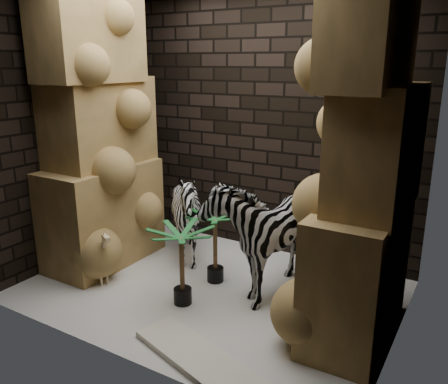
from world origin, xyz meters
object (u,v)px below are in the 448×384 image
Objects in this scene: zebra_right at (268,221)px; palm_front at (215,246)px; zebra_left at (187,221)px; palm_back at (182,266)px; surfboard at (209,367)px; giraffe_toy at (99,254)px.

zebra_right reaches higher than palm_front.
zebra_left is at bearing -175.96° from zebra_right.
zebra_right reaches higher than palm_back.
zebra_right is 0.62m from palm_front.
zebra_left is 1.96m from surfboard.
zebra_right is 1.29× the size of zebra_left.
surfboard is (0.74, -0.69, -0.35)m from palm_back.
zebra_left is 1.74× the size of giraffe_toy.
palm_back is at bearing -92.53° from palm_front.
giraffe_toy is at bearing -115.25° from zebra_left.
zebra_left is 1.41× the size of palm_front.
palm_front is at bearing 87.47° from palm_back.
palm_back is at bearing 153.89° from surfboard.
giraffe_toy is at bearing -144.39° from zebra_right.
palm_front is (0.51, -0.24, -0.11)m from zebra_left.
zebra_left reaches higher than giraffe_toy.
zebra_left is at bearing 155.13° from palm_front.
zebra_left reaches higher than palm_back.
zebra_right is 1.85× the size of palm_back.
zebra_left reaches higher than palm_front.
zebra_left is 0.75× the size of surfboard.
zebra_right reaches higher than surfboard.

